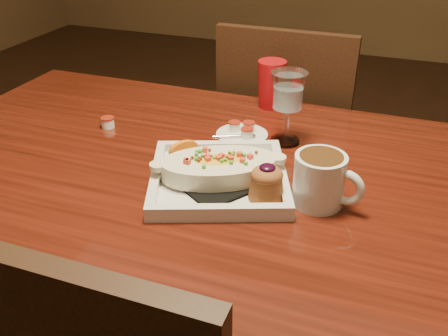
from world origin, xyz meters
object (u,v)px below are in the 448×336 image
(plate, at_px, (222,173))
(red_tumbler, at_px, (271,84))
(saucer, at_px, (242,133))
(table, at_px, (221,216))
(coffee_mug, at_px, (321,178))
(goblet, at_px, (288,95))
(chair_far, at_px, (287,149))

(plate, xyz_separation_m, red_tumbler, (-0.02, 0.43, 0.03))
(saucer, distance_m, red_tumbler, 0.21)
(table, height_order, red_tumbler, red_tumbler)
(plate, xyz_separation_m, saucer, (-0.03, 0.22, -0.02))
(plate, relative_size, coffee_mug, 2.57)
(table, bearing_deg, plate, -60.98)
(goblet, bearing_deg, coffee_mug, -61.59)
(table, relative_size, coffee_mug, 11.14)
(plate, xyz_separation_m, goblet, (0.07, 0.23, 0.09))
(chair_far, height_order, plate, chair_far)
(plate, distance_m, coffee_mug, 0.20)
(chair_far, xyz_separation_m, red_tumbler, (-0.01, -0.23, 0.31))
(coffee_mug, relative_size, saucer, 1.09)
(goblet, distance_m, saucer, 0.15)
(chair_far, bearing_deg, goblet, 101.26)
(plate, height_order, saucer, plate)
(table, xyz_separation_m, red_tumbler, (-0.01, 0.40, 0.16))
(coffee_mug, bearing_deg, red_tumbler, 127.74)
(coffee_mug, height_order, goblet, goblet)
(table, relative_size, chair_far, 1.61)
(red_tumbler, bearing_deg, table, -89.18)
(saucer, bearing_deg, red_tumbler, 86.34)
(chair_far, xyz_separation_m, goblet, (0.08, -0.43, 0.36))
(table, height_order, plate, plate)
(chair_far, height_order, saucer, chair_far)
(plate, height_order, red_tumbler, red_tumbler)
(chair_far, relative_size, saucer, 7.53)
(plate, height_order, coffee_mug, coffee_mug)
(table, height_order, goblet, goblet)
(coffee_mug, distance_m, goblet, 0.27)
(coffee_mug, distance_m, red_tumbler, 0.47)
(goblet, xyz_separation_m, saucer, (-0.10, -0.01, -0.11))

